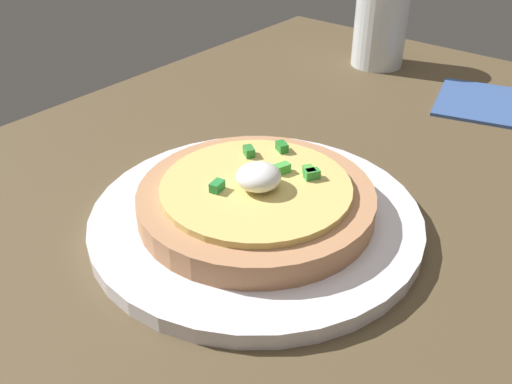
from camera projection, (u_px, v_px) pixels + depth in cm
name	position (u px, v px, depth cm)	size (l,w,h in cm)	color
dining_table	(359.00, 229.00, 50.81)	(98.12, 83.37, 2.26)	brown
plate	(256.00, 218.00, 48.99)	(28.33, 28.33, 1.39)	white
pizza	(256.00, 198.00, 47.87)	(20.01, 20.01, 4.85)	tan
cup_far	(380.00, 29.00, 80.22)	(7.38, 7.38, 11.47)	silver
napkin	(489.00, 103.00, 70.71)	(12.45, 12.45, 0.40)	#35538F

